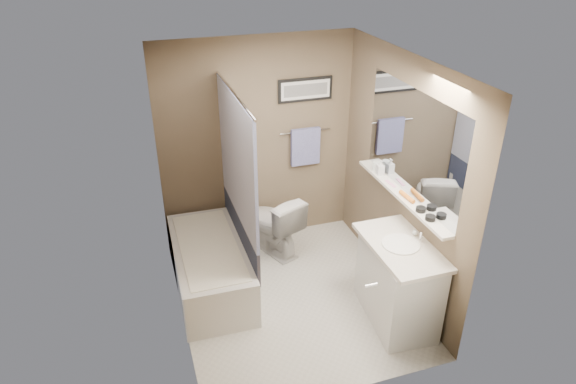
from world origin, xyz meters
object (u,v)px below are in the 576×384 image
object	(u,v)px
bathtub	(210,267)
candle_bowl_far	(421,209)
glass_jar	(376,166)
toilet	(274,224)
hair_brush_front	(407,197)
soap_bottle	(380,167)
vanity	(398,284)
candle_bowl_near	(430,218)

from	to	relation	value
bathtub	candle_bowl_far	xyz separation A→B (m)	(1.79, -0.94, 0.89)
bathtub	glass_jar	distance (m)	2.01
toilet	glass_jar	world-z (taller)	glass_jar
toilet	candle_bowl_far	xyz separation A→B (m)	(0.97, -1.38, 0.77)
hair_brush_front	glass_jar	distance (m)	0.64
hair_brush_front	bathtub	bearing A→B (deg)	158.83
candle_bowl_far	hair_brush_front	size ratio (longest dim) A/B	0.41
soap_bottle	vanity	bearing A→B (deg)	-102.11
candle_bowl_far	vanity	bearing A→B (deg)	-159.88
toilet	glass_jar	distance (m)	1.35
bathtub	candle_bowl_near	world-z (taller)	candle_bowl_near
toilet	hair_brush_front	bearing A→B (deg)	108.89
bathtub	vanity	world-z (taller)	vanity
bathtub	vanity	xyz separation A→B (m)	(1.60, -1.01, 0.15)
bathtub	vanity	bearing A→B (deg)	-30.90
candle_bowl_near	vanity	bearing A→B (deg)	154.60
bathtub	soap_bottle	xyz separation A→B (m)	(1.79, -0.14, 0.94)
candle_bowl_far	glass_jar	xyz separation A→B (m)	(0.00, 0.88, 0.03)
toilet	glass_jar	bearing A→B (deg)	131.26
soap_bottle	hair_brush_front	bearing A→B (deg)	-90.00
bathtub	soap_bottle	size ratio (longest dim) A/B	9.60
vanity	hair_brush_front	bearing A→B (deg)	64.63
vanity	candle_bowl_near	xyz separation A→B (m)	(0.19, -0.09, 0.73)
bathtub	hair_brush_front	xyz separation A→B (m)	(1.79, -0.69, 0.89)
vanity	bathtub	bearing A→B (deg)	152.90
candle_bowl_near	soap_bottle	distance (m)	0.95
bathtub	hair_brush_front	world-z (taller)	hair_brush_front
hair_brush_front	candle_bowl_near	bearing A→B (deg)	-90.00
candle_bowl_near	glass_jar	bearing A→B (deg)	90.00
candle_bowl_near	hair_brush_front	distance (m)	0.40
glass_jar	toilet	bearing A→B (deg)	153.11
toilet	candle_bowl_near	bearing A→B (deg)	100.55
toilet	candle_bowl_near	xyz separation A→B (m)	(0.97, -1.53, 0.77)
candle_bowl_far	glass_jar	world-z (taller)	glass_jar
candle_bowl_near	toilet	bearing A→B (deg)	122.40
toilet	hair_brush_front	xyz separation A→B (m)	(0.97, -1.13, 0.77)
hair_brush_front	glass_jar	size ratio (longest dim) A/B	2.20
candle_bowl_far	soap_bottle	bearing A→B (deg)	90.00
bathtub	candle_bowl_far	bearing A→B (deg)	-26.47
candle_bowl_near	candle_bowl_far	size ratio (longest dim) A/B	1.00
bathtub	vanity	distance (m)	1.90
candle_bowl_far	bathtub	bearing A→B (deg)	152.27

